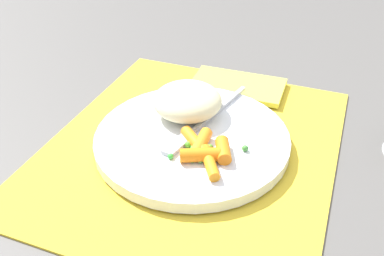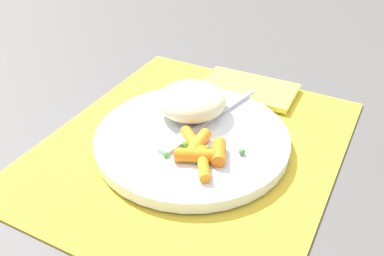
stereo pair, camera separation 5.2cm
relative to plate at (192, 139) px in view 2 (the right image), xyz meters
name	(u,v)px [view 2 (the right image)]	position (x,y,z in m)	size (l,w,h in m)	color
ground_plane	(192,147)	(0.00, 0.00, -0.01)	(2.40, 2.40, 0.00)	#565451
placemat	(192,145)	(0.00, 0.00, -0.01)	(0.42, 0.36, 0.01)	gold
plate	(192,139)	(0.00, 0.00, 0.00)	(0.25, 0.25, 0.02)	white
rice_mound	(192,101)	(-0.04, -0.02, 0.03)	(0.09, 0.09, 0.04)	beige
carrot_portion	(201,151)	(0.03, 0.03, 0.02)	(0.08, 0.08, 0.02)	orange
pea_scatter	(198,146)	(0.02, 0.02, 0.01)	(0.07, 0.09, 0.01)	#59993C
fork	(202,125)	(-0.02, 0.00, 0.01)	(0.19, 0.06, 0.01)	#BABABA
napkin	(248,88)	(-0.16, 0.01, 0.00)	(0.08, 0.15, 0.01)	#EAE54C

